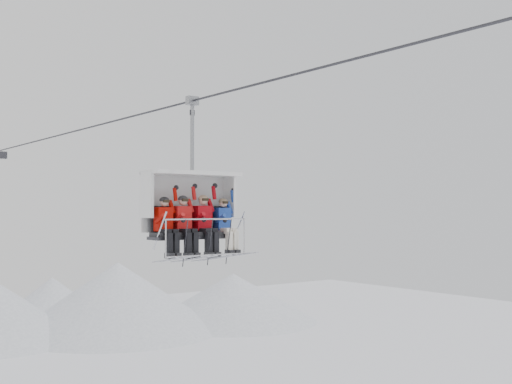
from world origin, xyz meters
TOP-DOWN VIEW (x-y plane):
  - haul_cable at (0.00, 0.00)m, footprint 0.06×50.00m
  - chairlift_carrier at (0.00, 2.78)m, footprint 2.47×1.17m
  - skier_far_left at (-0.85, 2.47)m, footprint 0.40×1.69m
  - skier_center_left at (-0.32, 2.48)m, footprint 0.41×1.69m
  - skier_center_right at (0.27, 2.48)m, footprint 0.42×1.69m
  - skier_far_right at (0.88, 2.47)m, footprint 0.39×1.69m

SIDE VIEW (x-z plane):
  - skier_far_right at x=0.88m, z-range 9.41..10.97m
  - skier_far_left at x=-0.85m, z-range 9.41..10.99m
  - skier_center_left at x=-0.32m, z-range 9.39..11.04m
  - skier_center_right at x=0.27m, z-range 9.39..11.06m
  - chairlift_carrier at x=0.00m, z-range 8.70..12.68m
  - haul_cable at x=0.00m, z-range 13.27..13.33m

